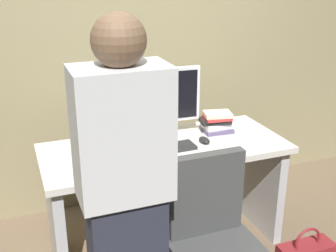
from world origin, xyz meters
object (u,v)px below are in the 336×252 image
Objects in this scene: mouse at (204,140)px; cup_by_monitor at (93,138)px; person_at_desk at (125,197)px; monitor at (160,99)px; keyboard at (161,149)px; desk at (165,176)px; cup_near_keyboard at (106,153)px; book_stack at (217,122)px.

mouse is 1.13× the size of cup_by_monitor.
person_at_desk reaches higher than monitor.
monitor is 0.39m from mouse.
monitor is 0.35m from keyboard.
mouse is at bearing -43.32° from monitor.
mouse is at bearing -9.90° from desk.
cup_near_keyboard is at bearing 84.26° from person_at_desk.
cup_near_keyboard is at bearing -149.89° from monitor.
monitor is 0.49m from cup_by_monitor.
cup_near_keyboard is (-0.39, -0.08, 0.26)m from desk.
keyboard is at bearing -33.99° from cup_by_monitor.
book_stack reaches higher than cup_by_monitor.
cup_near_keyboard is (-0.42, -0.24, -0.21)m from monitor.
book_stack reaches higher than mouse.
keyboard is (0.41, 0.65, -0.10)m from person_at_desk.
desk is 3.59× the size of keyboard.
person_at_desk is 16.39× the size of mouse.
desk is 0.91m from person_at_desk.
desk is 0.50m from monitor.
keyboard is (-0.05, -0.07, 0.23)m from desk.
mouse is 0.71m from cup_by_monitor.
person_at_desk reaches higher than desk.
person_at_desk reaches higher than keyboard.
keyboard is 1.91× the size of book_stack.
monitor is 5.41× the size of mouse.
cup_by_monitor is at bearing 161.51° from mouse.
book_stack is (0.83, -0.08, 0.02)m from cup_by_monitor.
person_at_desk is 18.24× the size of cup_near_keyboard.
monitor is 2.40× the size of book_stack.
monitor is at bearing -1.71° from cup_by_monitor.
desk is 6.84× the size of book_stack.
person_at_desk is at bearing -95.74° from cup_near_keyboard.
cup_by_monitor is at bearing 87.50° from person_at_desk.
book_stack is (0.38, -0.07, -0.19)m from monitor.
mouse is 0.44× the size of book_stack.
mouse reaches higher than desk.
monitor is 6.02× the size of cup_near_keyboard.
desk is at bearing 57.32° from person_at_desk.
person_at_desk is at bearing -136.62° from mouse.
desk is 17.17× the size of cup_near_keyboard.
keyboard is 4.30× the size of mouse.
cup_by_monitor is at bearing 174.52° from book_stack.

